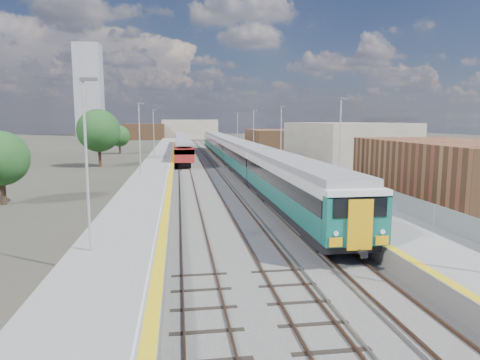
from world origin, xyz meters
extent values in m
plane|color=#47443A|center=(0.00, 50.00, 0.00)|extent=(320.00, 320.00, 0.00)
cube|color=#565451|center=(-2.25, 52.50, 0.03)|extent=(10.50, 155.00, 0.06)
cube|color=#4C3323|center=(0.78, 55.00, 0.11)|extent=(0.07, 160.00, 0.14)
cube|color=#4C3323|center=(2.22, 55.00, 0.11)|extent=(0.07, 160.00, 0.14)
cube|color=#4C3323|center=(-2.72, 55.00, 0.11)|extent=(0.07, 160.00, 0.14)
cube|color=#4C3323|center=(-1.28, 55.00, 0.11)|extent=(0.07, 160.00, 0.14)
cube|color=#4C3323|center=(-6.22, 55.00, 0.11)|extent=(0.07, 160.00, 0.14)
cube|color=#4C3323|center=(-4.78, 55.00, 0.11)|extent=(0.07, 160.00, 0.14)
cube|color=gray|center=(0.45, 55.00, 0.10)|extent=(0.08, 160.00, 0.10)
cube|color=gray|center=(-0.95, 55.00, 0.10)|extent=(0.08, 160.00, 0.10)
cube|color=slate|center=(5.25, 52.50, 0.50)|extent=(4.70, 155.00, 1.00)
cube|color=gray|center=(5.25, 52.50, 1.00)|extent=(4.70, 155.00, 0.03)
cube|color=yellow|center=(3.15, 52.50, 1.02)|extent=(0.40, 155.00, 0.01)
cube|color=gray|center=(7.45, 52.50, 1.60)|extent=(0.06, 155.00, 1.20)
cylinder|color=#9EA0A3|center=(6.60, 22.00, 4.77)|extent=(0.12, 0.12, 7.50)
cube|color=#4C4C4F|center=(6.85, 22.00, 8.42)|extent=(0.70, 0.18, 0.14)
cylinder|color=#9EA0A3|center=(6.60, 42.00, 4.77)|extent=(0.12, 0.12, 7.50)
cube|color=#4C4C4F|center=(6.85, 42.00, 8.42)|extent=(0.70, 0.18, 0.14)
cylinder|color=#9EA0A3|center=(6.60, 62.00, 4.77)|extent=(0.12, 0.12, 7.50)
cube|color=#4C4C4F|center=(6.85, 62.00, 8.42)|extent=(0.70, 0.18, 0.14)
cylinder|color=#9EA0A3|center=(6.60, 82.00, 4.77)|extent=(0.12, 0.12, 7.50)
cube|color=#4C4C4F|center=(6.85, 82.00, 8.42)|extent=(0.70, 0.18, 0.14)
cube|color=slate|center=(-9.05, 52.50, 0.50)|extent=(4.30, 155.00, 1.00)
cube|color=gray|center=(-9.05, 52.50, 1.00)|extent=(4.30, 155.00, 0.03)
cube|color=yellow|center=(-7.15, 52.50, 1.02)|extent=(0.45, 155.00, 0.01)
cube|color=silver|center=(-7.50, 52.50, 1.03)|extent=(0.08, 155.00, 0.01)
cylinder|color=#9EA0A3|center=(-10.20, 8.00, 4.77)|extent=(0.12, 0.12, 7.50)
cube|color=#4C4C4F|center=(-9.95, 8.00, 8.42)|extent=(0.70, 0.18, 0.14)
cylinder|color=#9EA0A3|center=(-10.20, 34.00, 4.77)|extent=(0.12, 0.12, 7.50)
cube|color=#4C4C4F|center=(-9.95, 34.00, 8.42)|extent=(0.70, 0.18, 0.14)
cylinder|color=#9EA0A3|center=(-10.20, 60.00, 4.77)|extent=(0.12, 0.12, 7.50)
cube|color=#4C4C4F|center=(-9.95, 60.00, 8.42)|extent=(0.70, 0.18, 0.14)
cube|color=brown|center=(14.00, 18.00, 2.60)|extent=(9.00, 16.00, 5.20)
cube|color=gray|center=(16.00, 45.00, 3.20)|extent=(11.00, 22.00, 6.40)
cube|color=brown|center=(13.00, 78.00, 2.40)|extent=(8.00, 18.00, 4.80)
cube|color=gray|center=(-2.00, 150.00, 3.50)|extent=(20.00, 14.00, 7.00)
cube|color=brown|center=(-18.00, 145.00, 2.80)|extent=(14.00, 12.00, 5.60)
cube|color=gray|center=(-45.00, 190.00, 20.00)|extent=(11.00, 11.00, 40.00)
cube|color=black|center=(1.50, 17.38, 0.94)|extent=(2.92, 20.90, 0.49)
cube|color=#11584B|center=(1.50, 17.38, 1.80)|extent=(3.02, 20.90, 1.22)
cube|color=black|center=(1.50, 17.38, 2.77)|extent=(3.09, 20.90, 0.84)
cube|color=silver|center=(1.50, 17.38, 3.43)|extent=(3.02, 20.90, 0.51)
cube|color=gray|center=(1.50, 17.38, 3.88)|extent=(2.68, 20.90, 0.43)
cube|color=black|center=(1.50, 38.78, 0.94)|extent=(2.92, 20.90, 0.49)
cube|color=#11584B|center=(1.50, 38.78, 1.80)|extent=(3.02, 20.90, 1.22)
cube|color=black|center=(1.50, 38.78, 2.77)|extent=(3.09, 20.90, 0.84)
cube|color=silver|center=(1.50, 38.78, 3.43)|extent=(3.02, 20.90, 0.51)
cube|color=gray|center=(1.50, 38.78, 3.88)|extent=(2.68, 20.90, 0.43)
cube|color=black|center=(1.50, 60.18, 0.94)|extent=(2.92, 20.90, 0.49)
cube|color=#11584B|center=(1.50, 60.18, 1.80)|extent=(3.02, 20.90, 1.22)
cube|color=black|center=(1.50, 60.18, 2.77)|extent=(3.09, 20.90, 0.84)
cube|color=silver|center=(1.50, 60.18, 3.43)|extent=(3.02, 20.90, 0.51)
cube|color=gray|center=(1.50, 60.18, 3.88)|extent=(2.68, 20.90, 0.43)
cube|color=black|center=(1.50, 81.58, 0.94)|extent=(2.92, 20.90, 0.49)
cube|color=#11584B|center=(1.50, 81.58, 1.80)|extent=(3.02, 20.90, 1.22)
cube|color=black|center=(1.50, 81.58, 2.77)|extent=(3.09, 20.90, 0.84)
cube|color=silver|center=(1.50, 81.58, 3.43)|extent=(3.02, 20.90, 0.51)
cube|color=gray|center=(1.50, 81.58, 3.88)|extent=(2.68, 20.90, 0.43)
cube|color=#11584B|center=(1.50, 6.66, 2.30)|extent=(3.00, 0.64, 2.25)
cube|color=black|center=(1.50, 6.33, 2.95)|extent=(2.47, 0.06, 0.86)
cube|color=#DC9C0E|center=(1.50, 6.26, 2.20)|extent=(1.13, 0.11, 2.25)
cube|color=black|center=(-5.50, 56.32, 0.46)|extent=(1.84, 15.65, 0.64)
cube|color=maroon|center=(-5.50, 56.32, 1.99)|extent=(2.71, 18.41, 1.94)
cube|color=black|center=(-5.50, 56.32, 2.47)|extent=(2.77, 18.41, 0.68)
cube|color=gray|center=(-5.50, 56.32, 3.44)|extent=(2.42, 18.41, 0.39)
cube|color=black|center=(-5.50, 75.23, 0.46)|extent=(1.84, 15.65, 0.64)
cube|color=maroon|center=(-5.50, 75.23, 1.99)|extent=(2.71, 18.41, 1.94)
cube|color=black|center=(-5.50, 75.23, 2.47)|extent=(2.77, 18.41, 0.68)
cube|color=gray|center=(-5.50, 75.23, 3.44)|extent=(2.42, 18.41, 0.39)
cube|color=black|center=(-5.50, 94.13, 0.46)|extent=(1.84, 15.65, 0.64)
cube|color=maroon|center=(-5.50, 94.13, 1.99)|extent=(2.71, 18.41, 1.94)
cube|color=black|center=(-5.50, 94.13, 2.47)|extent=(2.77, 18.41, 0.68)
cube|color=gray|center=(-5.50, 94.13, 3.44)|extent=(2.42, 18.41, 0.39)
cylinder|color=#382619|center=(-20.28, 25.20, 1.03)|extent=(0.44, 0.44, 2.07)
sphere|color=#1D4A1C|center=(-20.28, 25.20, 3.73)|extent=(4.37, 4.37, 4.37)
cylinder|color=#382619|center=(-17.63, 53.30, 1.46)|extent=(0.44, 0.44, 2.92)
sphere|color=#1D4A1C|center=(-17.63, 53.30, 5.27)|extent=(6.16, 6.16, 6.16)
cylinder|color=#382619|center=(-18.02, 78.09, 1.00)|extent=(0.44, 0.44, 2.00)
sphere|color=#1D4A1C|center=(-18.02, 78.09, 3.60)|extent=(4.21, 4.21, 4.21)
cylinder|color=#382619|center=(20.42, 59.66, 1.06)|extent=(0.44, 0.44, 2.11)
sphere|color=#1D4A1C|center=(20.42, 59.66, 3.82)|extent=(4.46, 4.46, 4.46)
camera|label=1|loc=(-6.29, -10.97, 6.71)|focal=32.00mm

